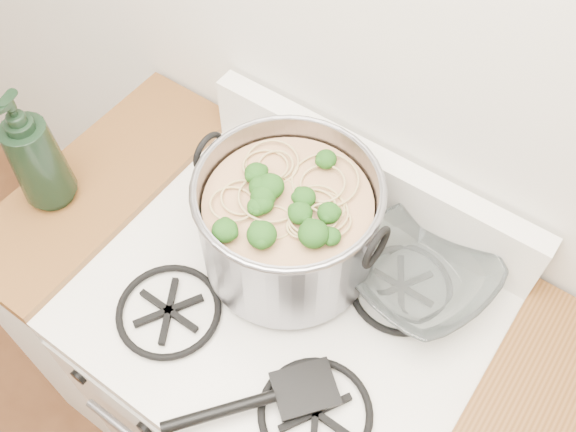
{
  "coord_description": "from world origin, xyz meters",
  "views": [
    {
      "loc": [
        0.34,
        0.8,
        2.03
      ],
      "look_at": [
        -0.05,
        1.35,
        1.06
      ],
      "focal_mm": 40.0,
      "sensor_mm": 36.0,
      "label": 1
    }
  ],
  "objects_px": {
    "stock_pot": "(288,224)",
    "spatula": "(305,387)",
    "bottle": "(32,151)",
    "gas_range": "(285,387)",
    "glass_bowl": "(419,277)"
  },
  "relations": [
    {
      "from": "stock_pot",
      "to": "glass_bowl",
      "type": "xyz_separation_m",
      "value": [
        0.24,
        0.1,
        -0.09
      ]
    },
    {
      "from": "spatula",
      "to": "bottle",
      "type": "distance_m",
      "value": 0.7
    },
    {
      "from": "glass_bowl",
      "to": "bottle",
      "type": "relative_size",
      "value": 0.38
    },
    {
      "from": "spatula",
      "to": "bottle",
      "type": "bearing_deg",
      "value": -145.32
    },
    {
      "from": "stock_pot",
      "to": "spatula",
      "type": "distance_m",
      "value": 0.3
    },
    {
      "from": "stock_pot",
      "to": "bottle",
      "type": "xyz_separation_m",
      "value": [
        -0.5,
        -0.17,
        0.03
      ]
    },
    {
      "from": "spatula",
      "to": "bottle",
      "type": "height_order",
      "value": "bottle"
    },
    {
      "from": "bottle",
      "to": "stock_pot",
      "type": "bearing_deg",
      "value": 7.23
    },
    {
      "from": "stock_pot",
      "to": "glass_bowl",
      "type": "relative_size",
      "value": 3.43
    },
    {
      "from": "stock_pot",
      "to": "bottle",
      "type": "relative_size",
      "value": 1.29
    },
    {
      "from": "gas_range",
      "to": "spatula",
      "type": "height_order",
      "value": "spatula"
    },
    {
      "from": "glass_bowl",
      "to": "bottle",
      "type": "distance_m",
      "value": 0.8
    },
    {
      "from": "gas_range",
      "to": "stock_pot",
      "type": "bearing_deg",
      "value": 121.63
    },
    {
      "from": "gas_range",
      "to": "glass_bowl",
      "type": "bearing_deg",
      "value": 43.85
    },
    {
      "from": "stock_pot",
      "to": "gas_range",
      "type": "bearing_deg",
      "value": -58.37
    }
  ]
}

